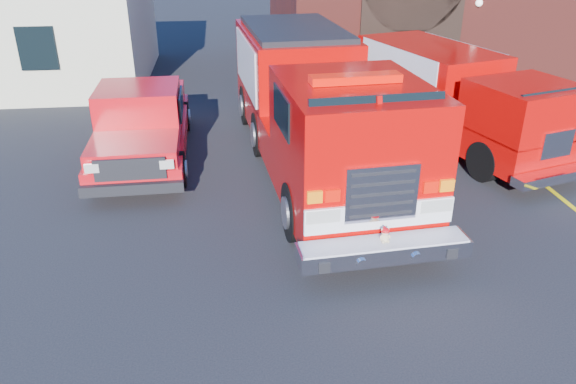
{
  "coord_description": "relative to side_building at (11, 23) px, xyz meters",
  "views": [
    {
      "loc": [
        -1.08,
        -10.28,
        5.73
      ],
      "look_at": [
        0.0,
        -1.2,
        1.3
      ],
      "focal_mm": 35.0,
      "sensor_mm": 36.0,
      "label": 1
    }
  ],
  "objects": [
    {
      "name": "pickup_truck",
      "position": [
        5.8,
        -8.94,
        -1.25
      ],
      "size": [
        2.32,
        6.19,
        2.01
      ],
      "color": "black",
      "rests_on": "ground"
    },
    {
      "name": "parking_stripe_near",
      "position": [
        15.5,
        -12.0,
        -2.2
      ],
      "size": [
        0.12,
        3.0,
        0.01
      ],
      "primitive_type": "cube",
      "color": "yellow",
      "rests_on": "ground"
    },
    {
      "name": "fire_engine",
      "position": [
        10.13,
        -10.12,
        -0.56
      ],
      "size": [
        3.63,
        10.49,
        3.17
      ],
      "color": "black",
      "rests_on": "ground"
    },
    {
      "name": "ground",
      "position": [
        9.0,
        -13.0,
        -2.2
      ],
      "size": [
        100.0,
        100.0,
        0.0
      ],
      "primitive_type": "plane",
      "color": "black",
      "rests_on": "ground"
    },
    {
      "name": "parking_stripe_far",
      "position": [
        15.5,
        -6.0,
        -2.2
      ],
      "size": [
        0.12,
        3.0,
        0.01
      ],
      "primitive_type": "cube",
      "color": "yellow",
      "rests_on": "ground"
    },
    {
      "name": "parking_stripe_mid",
      "position": [
        15.5,
        -9.0,
        -2.2
      ],
      "size": [
        0.12,
        3.0,
        0.01
      ],
      "primitive_type": "cube",
      "color": "yellow",
      "rests_on": "ground"
    },
    {
      "name": "side_building",
      "position": [
        0.0,
        0.0,
        0.0
      ],
      "size": [
        10.2,
        8.2,
        4.35
      ],
      "color": "beige",
      "rests_on": "ground"
    },
    {
      "name": "secondary_truck",
      "position": [
        14.34,
        -8.65,
        -0.85
      ],
      "size": [
        4.39,
        7.99,
        2.48
      ],
      "color": "black",
      "rests_on": "ground"
    }
  ]
}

